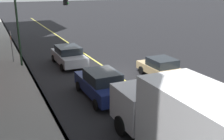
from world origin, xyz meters
name	(u,v)px	position (x,y,z in m)	size (l,w,h in m)	color
ground	(116,75)	(0.00, 0.00, 0.00)	(200.00, 200.00, 0.00)	black
sidewalk_slab	(14,89)	(0.00, 7.15, 0.07)	(80.00, 2.97, 0.15)	gray
curb_edge	(37,86)	(0.00, 5.74, 0.07)	(80.00, 0.16, 0.15)	slate
lane_stripe_center	(116,75)	(0.00, 0.00, 0.01)	(80.00, 0.16, 0.01)	#D8CC4C
car_silver	(69,55)	(4.04, 2.42, 0.81)	(4.55, 2.11, 1.57)	#A8AAB2
car_navy	(101,84)	(-3.35, 2.58, 0.83)	(4.52, 2.01, 1.67)	navy
car_tan	(163,69)	(-2.06, -2.68, 0.72)	(4.49, 1.97, 1.43)	tan
truck_white	(195,131)	(-10.82, 2.30, 1.66)	(7.98, 2.47, 3.16)	silver
traffic_light_mast	(37,15)	(5.01, 4.50, 4.10)	(0.28, 4.22, 5.98)	#1E3823
street_sign_post	(12,44)	(6.48, 6.57, 1.63)	(0.60, 0.08, 2.77)	slate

